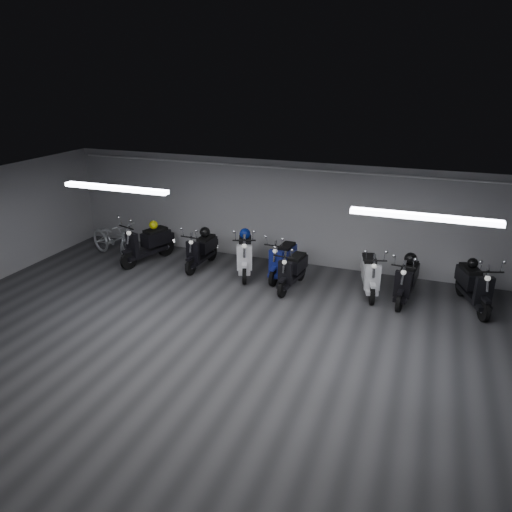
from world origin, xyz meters
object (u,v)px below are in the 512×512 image
(scooter_4, at_px, (282,254))
(bicycle, at_px, (113,235))
(scooter_6, at_px, (371,268))
(helmet_1, at_px, (245,234))
(scooter_1, at_px, (201,245))
(helmet_2, at_px, (205,232))
(scooter_5, at_px, (292,265))
(helmet_3, at_px, (473,263))
(scooter_0, at_px, (147,237))
(scooter_8, at_px, (475,279))
(helmet_4, at_px, (411,259))
(helmet_0, at_px, (153,225))
(scooter_7, at_px, (407,275))
(scooter_2, at_px, (245,248))

(scooter_4, height_order, bicycle, bicycle)
(scooter_6, bearing_deg, bicycle, 166.65)
(scooter_4, height_order, helmet_1, scooter_4)
(scooter_1, bearing_deg, scooter_4, 5.82)
(helmet_2, bearing_deg, helmet_1, -0.10)
(scooter_5, bearing_deg, helmet_3, 16.22)
(scooter_0, relative_size, helmet_2, 6.85)
(scooter_8, bearing_deg, scooter_5, 166.66)
(scooter_4, relative_size, helmet_4, 5.96)
(scooter_5, bearing_deg, helmet_1, 162.18)
(scooter_5, distance_m, helmet_2, 2.77)
(scooter_0, distance_m, scooter_4, 3.83)
(helmet_0, height_order, helmet_4, helmet_0)
(scooter_0, xyz_separation_m, scooter_1, (1.57, 0.18, -0.09))
(helmet_1, bearing_deg, scooter_4, -6.94)
(scooter_5, relative_size, helmet_3, 7.11)
(scooter_1, bearing_deg, scooter_8, 2.73)
(scooter_1, relative_size, bicycle, 0.84)
(scooter_6, xyz_separation_m, scooter_7, (0.84, -0.15, 0.00))
(scooter_1, height_order, helmet_4, scooter_1)
(scooter_5, distance_m, scooter_6, 1.84)
(scooter_5, height_order, helmet_3, scooter_5)
(helmet_0, relative_size, helmet_1, 0.85)
(scooter_1, distance_m, scooter_2, 1.27)
(scooter_0, xyz_separation_m, helmet_2, (1.58, 0.41, 0.21))
(scooter_2, height_order, scooter_8, scooter_2)
(scooter_6, bearing_deg, helmet_3, -7.15)
(scooter_2, bearing_deg, scooter_4, -13.58)
(scooter_0, height_order, scooter_8, scooter_0)
(bicycle, distance_m, helmet_2, 2.71)
(scooter_0, height_order, scooter_7, scooter_0)
(scooter_0, height_order, scooter_6, scooter_0)
(helmet_0, relative_size, helmet_2, 0.86)
(scooter_7, distance_m, scooter_8, 1.44)
(scooter_5, relative_size, bicycle, 0.82)
(helmet_2, bearing_deg, scooter_0, -165.34)
(scooter_2, relative_size, helmet_0, 7.73)
(scooter_8, relative_size, helmet_0, 7.56)
(helmet_4, bearing_deg, scooter_8, -2.89)
(scooter_8, height_order, bicycle, scooter_8)
(scooter_4, xyz_separation_m, scooter_6, (2.23, -0.18, 0.01))
(helmet_3, bearing_deg, helmet_2, 179.61)
(scooter_6, height_order, helmet_2, scooter_6)
(scooter_5, height_order, bicycle, bicycle)
(scooter_4, bearing_deg, scooter_6, -0.44)
(scooter_4, relative_size, scooter_7, 0.98)
(scooter_8, bearing_deg, scooter_6, 161.62)
(helmet_4, bearing_deg, helmet_0, 179.49)
(scooter_8, relative_size, bicycle, 0.91)
(scooter_2, height_order, scooter_6, scooter_2)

